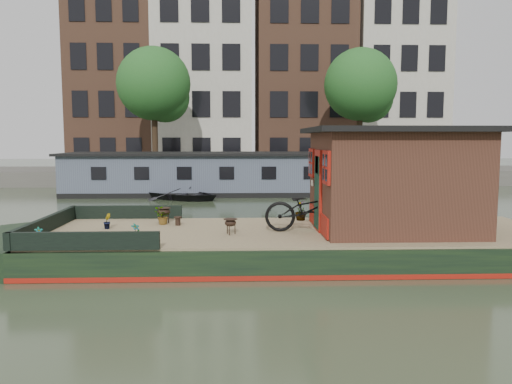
{
  "coord_description": "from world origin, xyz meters",
  "views": [
    {
      "loc": [
        -1.46,
        -11.6,
        2.8
      ],
      "look_at": [
        -1.02,
        0.5,
        1.51
      ],
      "focal_mm": 35.0,
      "sensor_mm": 36.0,
      "label": 1
    }
  ],
  "objects_px": {
    "brazier_rear": "(164,215)",
    "potted_plant_a": "(136,232)",
    "bicycle": "(310,209)",
    "cabin": "(393,178)",
    "dinghy": "(185,192)",
    "brazier_front": "(230,227)"
  },
  "relations": [
    {
      "from": "potted_plant_a",
      "to": "brazier_rear",
      "type": "xyz_separation_m",
      "value": [
        0.27,
        2.21,
        0.01
      ]
    },
    {
      "from": "bicycle",
      "to": "potted_plant_a",
      "type": "distance_m",
      "value": 3.96
    },
    {
      "from": "cabin",
      "to": "potted_plant_a",
      "type": "height_order",
      "value": "cabin"
    },
    {
      "from": "cabin",
      "to": "dinghy",
      "type": "xyz_separation_m",
      "value": [
        -6.13,
        11.5,
        -1.52
      ]
    },
    {
      "from": "bicycle",
      "to": "brazier_rear",
      "type": "distance_m",
      "value": 3.81
    },
    {
      "from": "brazier_rear",
      "to": "potted_plant_a",
      "type": "bearing_deg",
      "value": -96.97
    },
    {
      "from": "cabin",
      "to": "bicycle",
      "type": "height_order",
      "value": "cabin"
    },
    {
      "from": "potted_plant_a",
      "to": "brazier_front",
      "type": "height_order",
      "value": "potted_plant_a"
    },
    {
      "from": "cabin",
      "to": "dinghy",
      "type": "relative_size",
      "value": 1.15
    },
    {
      "from": "cabin",
      "to": "dinghy",
      "type": "bearing_deg",
      "value": 118.04
    },
    {
      "from": "cabin",
      "to": "dinghy",
      "type": "distance_m",
      "value": 13.12
    },
    {
      "from": "brazier_front",
      "to": "brazier_rear",
      "type": "height_order",
      "value": "brazier_rear"
    },
    {
      "from": "bicycle",
      "to": "brazier_rear",
      "type": "height_order",
      "value": "bicycle"
    },
    {
      "from": "potted_plant_a",
      "to": "brazier_rear",
      "type": "bearing_deg",
      "value": 83.03
    },
    {
      "from": "cabin",
      "to": "brazier_front",
      "type": "bearing_deg",
      "value": -173.21
    },
    {
      "from": "brazier_front",
      "to": "brazier_rear",
      "type": "bearing_deg",
      "value": 137.79
    },
    {
      "from": "bicycle",
      "to": "potted_plant_a",
      "type": "relative_size",
      "value": 5.48
    },
    {
      "from": "bicycle",
      "to": "cabin",
      "type": "bearing_deg",
      "value": -79.33
    },
    {
      "from": "potted_plant_a",
      "to": "dinghy",
      "type": "bearing_deg",
      "value": 91.37
    },
    {
      "from": "potted_plant_a",
      "to": "dinghy",
      "type": "xyz_separation_m",
      "value": [
        -0.3,
        12.6,
        -0.48
      ]
    },
    {
      "from": "brazier_rear",
      "to": "bicycle",
      "type": "bearing_deg",
      "value": -20.06
    },
    {
      "from": "bicycle",
      "to": "dinghy",
      "type": "xyz_separation_m",
      "value": [
        -4.14,
        11.69,
        -0.83
      ]
    }
  ]
}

